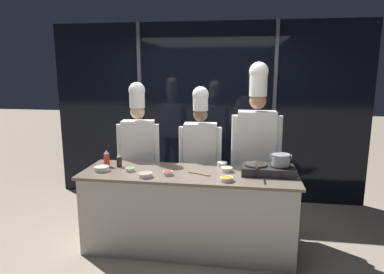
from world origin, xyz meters
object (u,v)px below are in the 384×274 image
object	(u,v)px
prep_bowl_ginger	(227,169)
stock_pot	(281,159)
serving_spoon_slotted	(204,174)
prep_bowl_mushrooms	(146,175)
prep_bowl_bell_pepper	(168,173)
portable_stove	(268,170)
chef_line	(256,137)
chef_head	(138,144)
prep_bowl_scallions	(130,169)
prep_bowl_carrots	(227,179)
prep_bowl_chicken	(102,168)
chef_sous	(200,147)
prep_bowl_bean_sprouts	(222,164)
squeeze_bottle_soy	(119,161)
squeeze_bottle_chili	(107,159)
frying_pan	(256,163)

from	to	relation	value
prep_bowl_ginger	stock_pot	bearing A→B (deg)	-2.24
stock_pot	serving_spoon_slotted	xyz separation A→B (m)	(-0.81, -0.14, -0.16)
prep_bowl_mushrooms	prep_bowl_ginger	xyz separation A→B (m)	(0.83, 0.33, 0.00)
prep_bowl_bell_pepper	stock_pot	bearing A→B (deg)	9.57
portable_stove	chef_line	xyz separation A→B (m)	(-0.12, 0.51, 0.25)
prep_bowl_ginger	chef_head	xyz separation A→B (m)	(-1.15, 0.45, 0.15)
prep_bowl_scallions	chef_line	xyz separation A→B (m)	(1.40, 0.64, 0.28)
prep_bowl_carrots	prep_bowl_chicken	bearing A→B (deg)	174.57
portable_stove	prep_bowl_ginger	distance (m)	0.45
prep_bowl_mushrooms	prep_bowl_ginger	size ratio (longest dim) A/B	1.09
stock_pot	chef_sous	xyz separation A→B (m)	(-0.94, 0.53, -0.01)
prep_bowl_mushrooms	prep_bowl_chicken	bearing A→B (deg)	166.17
prep_bowl_bean_sprouts	chef_line	bearing A→B (deg)	39.02
squeeze_bottle_soy	serving_spoon_slotted	size ratio (longest dim) A/B	0.59
prep_bowl_carrots	prep_bowl_chicken	distance (m)	1.40
squeeze_bottle_chili	squeeze_bottle_soy	world-z (taller)	squeeze_bottle_chili
chef_sous	squeeze_bottle_chili	bearing A→B (deg)	23.26
serving_spoon_slotted	prep_bowl_scallions	bearing A→B (deg)	179.09
squeeze_bottle_soy	prep_bowl_carrots	world-z (taller)	squeeze_bottle_soy
squeeze_bottle_chili	stock_pot	bearing A→B (deg)	-0.35
prep_bowl_carrots	portable_stove	bearing A→B (deg)	35.34
frying_pan	stock_pot	xyz separation A→B (m)	(0.26, 0.00, 0.04)
portable_stove	prep_bowl_ginger	size ratio (longest dim) A/B	4.18
prep_bowl_chicken	chef_sous	distance (m)	1.24
squeeze_bottle_chili	chef_sous	world-z (taller)	chef_sous
squeeze_bottle_soy	prep_bowl_bell_pepper	world-z (taller)	squeeze_bottle_soy
squeeze_bottle_chili	prep_bowl_chicken	distance (m)	0.20
chef_sous	portable_stove	bearing A→B (deg)	143.57
prep_bowl_bell_pepper	prep_bowl_bean_sprouts	bearing A→B (deg)	35.64
portable_stove	serving_spoon_slotted	bearing A→B (deg)	-168.18
frying_pan	prep_bowl_scallions	distance (m)	1.39
prep_bowl_scallions	chef_head	distance (m)	0.63
prep_bowl_carrots	prep_bowl_ginger	size ratio (longest dim) A/B	1.03
squeeze_bottle_chili	chef_line	size ratio (longest dim) A/B	0.09
serving_spoon_slotted	chef_line	world-z (taller)	chef_line
squeeze_bottle_chili	prep_bowl_mushrooms	distance (m)	0.65
frying_pan	stock_pot	bearing A→B (deg)	1.03
squeeze_bottle_chili	serving_spoon_slotted	xyz separation A→B (m)	(1.16, -0.15, -0.09)
portable_stove	prep_bowl_chicken	distance (m)	1.83
prep_bowl_carrots	serving_spoon_slotted	xyz separation A→B (m)	(-0.25, 0.16, -0.02)
portable_stove	chef_sous	xyz separation A→B (m)	(-0.81, 0.53, 0.11)
prep_bowl_ginger	prep_bowl_bell_pepper	size ratio (longest dim) A/B	1.28
prep_bowl_scallions	chef_line	distance (m)	1.56
squeeze_bottle_soy	prep_bowl_bean_sprouts	distance (m)	1.20
prep_bowl_ginger	chef_sous	distance (m)	0.63
frying_pan	prep_bowl_bean_sprouts	distance (m)	0.44
prep_bowl_chicken	chef_head	size ratio (longest dim) A/B	0.09
serving_spoon_slotted	prep_bowl_chicken	bearing A→B (deg)	-178.49
prep_bowl_scallions	prep_bowl_chicken	size ratio (longest dim) A/B	0.62
squeeze_bottle_soy	prep_bowl_mushrooms	bearing A→B (deg)	-38.34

